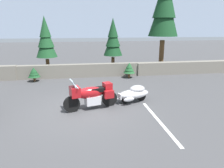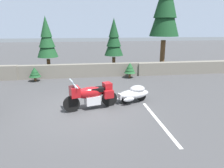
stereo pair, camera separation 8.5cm
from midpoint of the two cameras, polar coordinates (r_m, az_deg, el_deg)
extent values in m
plane|color=#424244|center=(8.70, -8.88, -7.06)|extent=(80.00, 80.00, 0.00)
cube|color=slate|center=(14.14, -9.10, 3.65)|extent=(8.00, 0.45, 0.89)
cube|color=slate|center=(16.17, 20.62, 4.31)|extent=(8.00, 0.58, 0.88)
cube|color=#99A8BF|center=(103.90, -9.41, 17.99)|extent=(240.00, 80.00, 16.00)
cylinder|color=black|center=(8.45, -11.35, -5.48)|extent=(0.67, 0.31, 0.66)
cylinder|color=black|center=(8.92, -0.95, -4.03)|extent=(0.67, 0.31, 0.66)
cube|color=silver|center=(8.64, -5.70, -4.40)|extent=(0.69, 0.58, 0.36)
ellipsoid|color=maroon|center=(8.51, -6.40, -2.40)|extent=(1.27, 0.74, 0.48)
cube|color=maroon|center=(8.32, -10.53, -2.13)|extent=(0.48, 0.60, 0.40)
cube|color=#9EB7C6|center=(8.21, -10.98, 0.02)|extent=(0.30, 0.47, 0.34)
cube|color=black|center=(8.57, -4.51, -1.52)|extent=(0.63, 0.49, 0.16)
cube|color=maroon|center=(8.70, -1.57, -0.52)|extent=(0.41, 0.47, 0.28)
cube|color=maroon|center=(8.50, -1.10, -2.89)|extent=(0.43, 0.26, 0.32)
cube|color=maroon|center=(9.03, -2.58, -1.78)|extent=(0.43, 0.26, 0.32)
cylinder|color=silver|center=(8.26, -10.27, -0.57)|extent=(0.22, 0.69, 0.04)
cylinder|color=silver|center=(8.38, -11.11, -3.84)|extent=(0.26, 0.13, 0.54)
cylinder|color=black|center=(9.27, 3.49, -4.01)|extent=(0.45, 0.21, 0.44)
cylinder|color=black|center=(9.65, 7.85, -3.31)|extent=(0.45, 0.21, 0.44)
ellipsoid|color=#B2B2B7|center=(9.40, 5.74, -2.74)|extent=(1.63, 1.05, 0.40)
ellipsoid|color=#B2B2B7|center=(9.42, 6.73, -1.32)|extent=(0.84, 0.73, 0.32)
cube|color=silver|center=(9.09, 1.84, -3.44)|extent=(0.14, 0.32, 0.24)
ellipsoid|color=#B2B2B7|center=(8.98, 4.44, -4.27)|extent=(0.54, 0.27, 0.20)
ellipsoid|color=#B2B2B7|center=(9.52, 2.61, -3.08)|extent=(0.54, 0.27, 0.20)
cylinder|color=silver|center=(8.97, -0.42, -4.32)|extent=(0.69, 0.23, 0.05)
cylinder|color=brown|center=(16.75, 13.34, 7.75)|extent=(0.37, 0.37, 2.31)
cone|color=#143D1E|center=(16.65, 14.08, 19.00)|extent=(2.21, 2.21, 3.65)
cylinder|color=brown|center=(15.06, -17.41, 4.38)|extent=(0.24, 0.24, 1.16)
cone|color=#194723|center=(14.85, -17.93, 10.63)|extent=(1.39, 1.39, 1.83)
cone|color=#194723|center=(14.81, -18.11, 12.76)|extent=(1.08, 1.08, 1.60)
cone|color=#194723|center=(14.80, -18.30, 14.89)|extent=(0.76, 0.76, 1.38)
cylinder|color=brown|center=(15.45, 0.10, 5.32)|extent=(0.24, 0.24, 1.14)
cone|color=#143D1E|center=(15.25, 0.10, 11.30)|extent=(1.37, 1.37, 1.79)
cone|color=#143D1E|center=(15.22, 0.10, 13.33)|extent=(1.06, 1.06, 1.57)
cone|color=#143D1E|center=(15.21, 0.10, 15.36)|extent=(0.75, 0.75, 1.35)
cylinder|color=brown|center=(13.91, 4.55, 2.35)|extent=(0.15, 0.15, 0.30)
cone|color=#1E5128|center=(13.82, 4.59, 4.05)|extent=(0.77, 0.77, 0.47)
cone|color=#1E5128|center=(13.79, 4.60, 4.63)|extent=(0.60, 0.60, 0.41)
cone|color=#1E5128|center=(13.76, 4.61, 5.21)|extent=(0.42, 0.42, 0.35)
cylinder|color=brown|center=(13.82, -20.79, 1.19)|extent=(0.15, 0.15, 0.26)
cone|color=#194723|center=(13.74, -20.93, 2.67)|extent=(0.74, 0.74, 0.41)
cone|color=#194723|center=(13.71, -20.98, 3.17)|extent=(0.58, 0.58, 0.36)
cone|color=#194723|center=(13.69, -21.03, 3.67)|extent=(0.41, 0.41, 0.31)
cube|color=silver|center=(7.83, 12.53, -9.91)|extent=(0.12, 3.60, 0.01)
camera|label=1|loc=(0.04, -90.27, -0.07)|focal=33.08mm
camera|label=2|loc=(0.04, 89.73, 0.07)|focal=33.08mm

